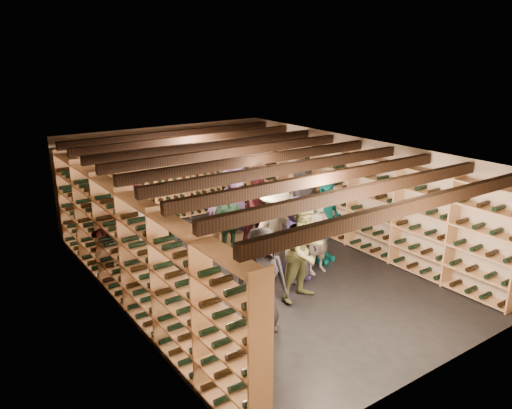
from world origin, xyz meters
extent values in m
plane|color=black|center=(0.00, 0.00, 0.00)|extent=(8.00, 8.00, 0.00)
cube|color=beige|center=(0.00, 4.00, 1.20)|extent=(5.50, 0.02, 2.40)
cube|color=beige|center=(0.00, -4.00, 1.20)|extent=(5.50, 0.02, 2.40)
cube|color=beige|center=(-2.75, 0.00, 1.20)|extent=(0.02, 8.00, 2.40)
cube|color=beige|center=(2.75, 0.00, 1.20)|extent=(0.02, 8.00, 2.40)
cube|color=beige|center=(0.00, 0.00, 2.40)|extent=(5.50, 8.00, 0.01)
cube|color=black|center=(0.00, -3.50, 2.26)|extent=(5.40, 0.12, 0.18)
cube|color=black|center=(0.00, -2.62, 2.26)|extent=(5.40, 0.12, 0.18)
cube|color=black|center=(0.00, -1.75, 2.26)|extent=(5.40, 0.12, 0.18)
cube|color=black|center=(0.00, -0.88, 2.26)|extent=(5.40, 0.12, 0.18)
cube|color=black|center=(0.00, 0.00, 2.26)|extent=(5.40, 0.12, 0.18)
cube|color=black|center=(0.00, 0.88, 2.26)|extent=(5.40, 0.12, 0.18)
cube|color=black|center=(0.00, 1.75, 2.26)|extent=(5.40, 0.12, 0.18)
cube|color=black|center=(0.00, 2.62, 2.26)|extent=(5.40, 0.12, 0.18)
cube|color=black|center=(0.00, 3.50, 2.26)|extent=(5.40, 0.12, 0.18)
cube|color=tan|center=(-2.57, 0.00, 1.07)|extent=(0.32, 7.50, 2.15)
cube|color=tan|center=(2.57, 0.00, 1.07)|extent=(0.32, 7.50, 2.15)
cube|color=tan|center=(0.00, 3.83, 1.07)|extent=(4.70, 0.30, 2.15)
cube|color=tan|center=(0.31, 1.42, 0.09)|extent=(0.57, 0.45, 0.17)
cube|color=tan|center=(0.31, 1.42, 0.26)|extent=(0.57, 0.45, 0.17)
cube|color=tan|center=(0.31, 1.42, 0.43)|extent=(0.57, 0.45, 0.17)
cube|color=tan|center=(-0.42, 1.30, 0.09)|extent=(0.58, 0.49, 0.17)
cube|color=tan|center=(-0.42, 1.30, 0.26)|extent=(0.58, 0.49, 0.17)
cube|color=tan|center=(-0.42, 1.30, 0.43)|extent=(0.58, 0.49, 0.17)
cube|color=tan|center=(-0.42, 1.30, 0.59)|extent=(0.58, 0.49, 0.17)
cube|color=tan|center=(0.04, 1.36, 0.09)|extent=(0.53, 0.39, 0.17)
imported|color=black|center=(-1.14, -1.76, 0.84)|extent=(0.95, 0.76, 1.68)
imported|color=black|center=(-1.90, -0.24, 0.78)|extent=(0.67, 0.57, 1.57)
imported|color=#62663B|center=(0.05, -1.38, 0.89)|extent=(0.93, 0.77, 1.77)
imported|color=beige|center=(0.33, -0.20, 0.86)|extent=(1.17, 0.75, 1.72)
imported|color=#0F6F70|center=(1.41, -0.38, 0.88)|extent=(1.11, 0.69, 1.76)
imported|color=maroon|center=(-1.94, 1.27, 0.93)|extent=(1.77, 0.70, 1.86)
imported|color=#211D40|center=(0.42, -0.74, 0.83)|extent=(0.88, 0.64, 1.66)
imported|color=gray|center=(0.97, -0.71, 0.76)|extent=(0.57, 0.39, 1.51)
imported|color=#44151A|center=(0.85, 1.10, 0.91)|extent=(0.91, 0.72, 1.81)
imported|color=beige|center=(-2.10, 0.74, 0.75)|extent=(1.04, 0.69, 1.51)
imported|color=#254933|center=(-0.11, 0.87, 0.76)|extent=(0.94, 0.50, 1.52)
imported|color=#826197|center=(0.34, 1.30, 0.96)|extent=(1.84, 0.85, 1.91)
imported|color=#343439|center=(2.18, 1.24, 0.89)|extent=(1.01, 0.83, 1.79)
camera|label=1|loc=(-5.19, -7.42, 4.22)|focal=35.00mm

